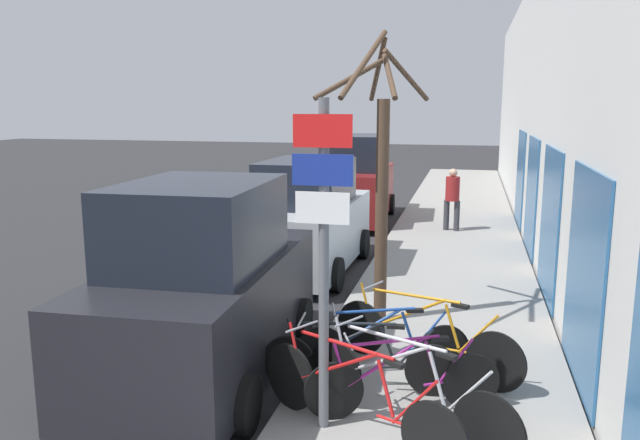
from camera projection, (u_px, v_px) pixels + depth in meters
ground_plane at (328, 261)px, 13.52m from camera, size 80.00×80.00×0.00m
sidewalk_curb at (454, 237)px, 15.58m from camera, size 3.20×32.00×0.15m
building_facade at (536, 110)px, 14.51m from camera, size 0.23×32.00×6.50m
signpost at (323, 247)px, 5.97m from camera, size 0.58×0.12×3.28m
bicycle_0 at (355, 400)px, 5.99m from camera, size 2.21×1.35×0.98m
bicycle_1 at (405, 392)px, 6.15m from camera, size 2.23×1.30×0.99m
bicycle_2 at (404, 381)px, 6.49m from camera, size 1.96×0.83×0.86m
bicycle_3 at (359, 361)px, 7.03m from camera, size 2.23×0.44×0.84m
bicycle_4 at (383, 346)px, 7.46m from camera, size 2.03×0.67×0.85m
bicycle_5 at (424, 339)px, 7.55m from camera, size 2.33×1.05×0.97m
parked_car_0 at (205, 291)px, 7.67m from camera, size 2.15×4.30×2.47m
parked_car_1 at (308, 221)px, 12.56m from camera, size 2.01×4.25×2.28m
parked_car_2 at (356, 183)px, 17.92m from camera, size 2.09×4.37×2.50m
pedestrian_near at (452, 195)px, 15.93m from camera, size 0.41×0.35×1.60m
street_tree at (381, 181)px, 9.05m from camera, size 1.49×2.18×4.23m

